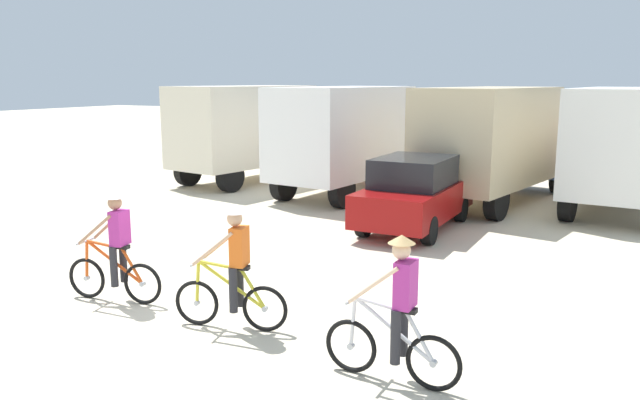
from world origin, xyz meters
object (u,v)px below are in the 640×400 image
object	(u,v)px
sedan_parked	(415,193)
box_truck_tan_camper	(496,139)
box_truck_white_box	(628,143)
cyclist_near_camera	(397,315)
box_truck_cream_rv	(255,128)
box_truck_avon_van	(352,134)
cyclist_orange_shirt	(116,251)
cyclist_cowboy_hat	(233,273)

from	to	relation	value
sedan_parked	box_truck_tan_camper	bearing A→B (deg)	76.86
box_truck_white_box	cyclist_near_camera	world-z (taller)	box_truck_white_box
box_truck_tan_camper	box_truck_cream_rv	bearing A→B (deg)	177.46
box_truck_avon_van	box_truck_tan_camper	distance (m)	4.40
cyclist_orange_shirt	cyclist_near_camera	size ratio (longest dim) A/B	1.00
box_truck_avon_van	box_truck_white_box	xyz separation A→B (m)	(7.81, 0.88, 0.00)
cyclist_orange_shirt	cyclist_near_camera	xyz separation A→B (m)	(5.01, -0.62, 0.00)
box_truck_tan_camper	cyclist_cowboy_hat	size ratio (longest dim) A/B	3.88
box_truck_avon_van	cyclist_cowboy_hat	world-z (taller)	box_truck_avon_van
box_truck_white_box	cyclist_near_camera	size ratio (longest dim) A/B	3.81
box_truck_tan_camper	sedan_parked	bearing A→B (deg)	-103.14
cyclist_orange_shirt	cyclist_near_camera	distance (m)	5.05
box_truck_cream_rv	box_truck_tan_camper	distance (m)	8.51
box_truck_white_box	cyclist_orange_shirt	size ratio (longest dim) A/B	3.81
cyclist_orange_shirt	box_truck_white_box	bearing A→B (deg)	59.03
box_truck_white_box	cyclist_orange_shirt	bearing A→B (deg)	-120.97
cyclist_near_camera	box_truck_cream_rv	bearing A→B (deg)	128.53
box_truck_white_box	cyclist_orange_shirt	distance (m)	13.84
box_truck_tan_camper	sedan_parked	world-z (taller)	box_truck_tan_camper
box_truck_cream_rv	cyclist_cowboy_hat	bearing A→B (deg)	-58.76
cyclist_cowboy_hat	cyclist_near_camera	bearing A→B (deg)	-11.06
box_truck_white_box	sedan_parked	size ratio (longest dim) A/B	1.64
sedan_parked	cyclist_orange_shirt	bearing A→B (deg)	-110.70
box_truck_white_box	cyclist_near_camera	bearing A→B (deg)	-99.53
box_truck_cream_rv	box_truck_white_box	distance (m)	11.93
box_truck_cream_rv	sedan_parked	distance (m)	8.89
cyclist_orange_shirt	cyclist_cowboy_hat	size ratio (longest dim) A/B	1.00
box_truck_cream_rv	sedan_parked	size ratio (longest dim) A/B	1.67
box_truck_avon_van	cyclist_near_camera	xyz separation A→B (m)	(5.72, -11.57, -1.03)
box_truck_cream_rv	sedan_parked	xyz separation A→B (m)	(7.50, -4.67, -0.99)
cyclist_cowboy_hat	cyclist_near_camera	distance (m)	2.71
box_truck_cream_rv	cyclist_orange_shirt	world-z (taller)	box_truck_cream_rv
box_truck_cream_rv	box_truck_avon_van	xyz separation A→B (m)	(4.13, -0.79, 0.00)
box_truck_tan_camper	sedan_parked	xyz separation A→B (m)	(-1.00, -4.29, -0.99)
sedan_parked	cyclist_cowboy_hat	distance (m)	7.17
box_truck_avon_van	box_truck_white_box	size ratio (longest dim) A/B	1.01
box_truck_cream_rv	box_truck_white_box	world-z (taller)	same
box_truck_tan_camper	box_truck_white_box	size ratio (longest dim) A/B	1.02
box_truck_white_box	cyclist_cowboy_hat	size ratio (longest dim) A/B	3.81
sedan_parked	cyclist_cowboy_hat	xyz separation A→B (m)	(-0.32, -7.17, -0.04)
box_truck_avon_van	sedan_parked	bearing A→B (deg)	-49.01
box_truck_cream_rv	cyclist_orange_shirt	xyz separation A→B (m)	(4.83, -11.74, -1.03)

